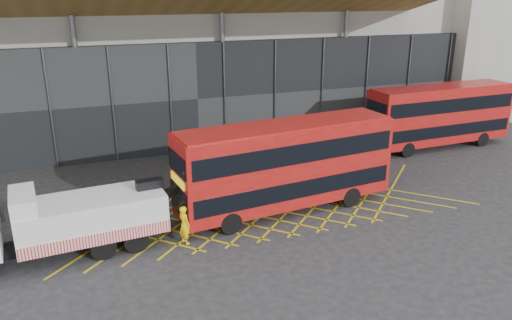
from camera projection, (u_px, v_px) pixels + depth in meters
name	position (u px, v px, depth m)	size (l,w,h in m)	color
ground_plane	(213.00, 217.00, 26.86)	(120.00, 120.00, 0.00)	#242426
road_markings	(268.00, 208.00, 27.87)	(23.16, 7.16, 0.01)	gold
construction_building	(174.00, 22.00, 40.86)	(55.00, 23.97, 18.00)	gray
east_building	(489.00, 5.00, 47.95)	(15.00, 12.00, 20.00)	gray
recovery_truck	(47.00, 221.00, 22.23)	(11.64, 3.67, 4.04)	black
bus_towed	(286.00, 163.00, 26.83)	(12.36, 4.24, 4.93)	#9E0F0C
bus_second	(440.00, 114.00, 37.77)	(11.72, 3.20, 4.73)	#9E0F0C
worker	(184.00, 225.00, 23.82)	(0.71, 0.46, 1.93)	yellow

